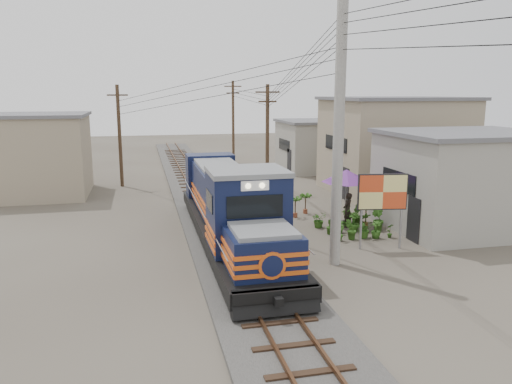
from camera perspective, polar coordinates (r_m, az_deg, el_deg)
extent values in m
plane|color=#473F35|center=(19.18, -1.49, -8.51)|extent=(120.00, 120.00, 0.00)
cube|color=#595651|center=(28.64, -5.49, -1.67)|extent=(3.60, 70.00, 0.16)
cube|color=#51331E|center=(28.54, -6.56, -1.37)|extent=(0.08, 70.00, 0.12)
cube|color=#51331E|center=(28.68, -4.44, -1.26)|extent=(0.08, 70.00, 0.12)
cube|color=black|center=(21.46, -2.93, -4.27)|extent=(2.72, 15.02, 0.52)
cube|color=black|center=(17.17, -0.13, -9.31)|extent=(2.07, 3.00, 0.61)
cube|color=black|center=(26.02, -4.74, -2.13)|extent=(2.07, 3.00, 0.61)
cube|color=#0E1535|center=(15.78, 0.78, -7.05)|extent=(2.23, 2.25, 1.41)
cube|color=#0E1535|center=(17.77, -1.01, -2.41)|extent=(2.67, 2.44, 2.91)
cube|color=slate|center=(17.47, -1.03, 2.38)|extent=(2.72, 2.56, 0.17)
cube|color=black|center=(16.48, -0.13, -1.67)|extent=(1.91, 0.06, 0.75)
cube|color=white|center=(16.33, -0.12, 0.73)|extent=(0.94, 0.06, 0.33)
cube|color=#0E1535|center=(23.44, -3.97, 0.02)|extent=(2.12, 9.20, 2.16)
cube|color=slate|center=(23.24, -4.01, 2.74)|extent=(1.91, 9.20, 0.17)
cube|color=#DF5515|center=(21.33, -2.94, -2.93)|extent=(2.76, 15.02, 0.13)
cube|color=#DF5515|center=(21.26, -2.95, -2.19)|extent=(2.76, 15.02, 0.13)
cube|color=#DF5515|center=(21.20, -2.96, -1.45)|extent=(2.76, 15.02, 0.13)
cylinder|color=#9E9B93|center=(18.64, 9.42, 6.53)|extent=(0.40, 0.40, 10.00)
cylinder|color=#4C3826|center=(32.83, 1.31, 6.10)|extent=(0.24, 0.24, 7.00)
cube|color=#4C3826|center=(32.69, 1.33, 11.35)|extent=(1.60, 0.10, 0.10)
cube|color=#4C3826|center=(32.70, 1.33, 10.30)|extent=(1.20, 0.10, 0.10)
cylinder|color=#4C3826|center=(46.52, -2.63, 7.97)|extent=(0.24, 0.24, 7.50)
cube|color=#4C3826|center=(46.44, -2.66, 11.98)|extent=(1.60, 0.10, 0.10)
cube|color=#4C3826|center=(46.44, -2.66, 11.24)|extent=(1.20, 0.10, 0.10)
cylinder|color=#4C3826|center=(35.83, -15.32, 6.15)|extent=(0.24, 0.24, 7.00)
cube|color=#4C3826|center=(35.71, -15.57, 10.95)|extent=(1.60, 0.10, 0.10)
cube|color=#4C3826|center=(35.71, -15.52, 9.99)|extent=(1.20, 0.10, 0.10)
cube|color=gray|center=(25.94, 22.77, 1.01)|extent=(7.00, 6.00, 4.50)
cube|color=slate|center=(25.66, 23.17, 6.17)|extent=(7.35, 6.30, 0.20)
cube|color=black|center=(24.03, 15.97, 1.24)|extent=(0.05, 3.00, 0.90)
cube|color=gray|center=(33.94, 15.42, 5.02)|extent=(8.00, 7.00, 6.00)
cube|color=slate|center=(33.75, 15.70, 10.26)|extent=(8.40, 7.35, 0.20)
cube|color=black|center=(32.19, 9.11, 5.50)|extent=(0.05, 3.50, 0.90)
cube|color=gray|center=(42.51, 7.16, 5.20)|extent=(6.00, 6.00, 4.00)
cube|color=slate|center=(42.34, 7.24, 8.03)|extent=(6.30, 6.30, 0.20)
cube|color=black|center=(41.55, 3.24, 5.41)|extent=(0.05, 3.00, 0.90)
cube|color=gray|center=(34.52, -23.68, 3.74)|extent=(6.00, 6.00, 5.00)
cube|color=slate|center=(34.31, -24.03, 8.04)|extent=(6.30, 6.30, 0.20)
cylinder|color=#99999E|center=(21.35, 11.91, -3.37)|extent=(0.10, 0.10, 2.36)
cylinder|color=#99999E|center=(21.86, 16.22, -3.24)|extent=(0.10, 0.10, 2.36)
cube|color=black|center=(21.31, 14.26, 0.02)|extent=(2.07, 0.46, 1.51)
cube|color=#D6431C|center=(21.28, 14.29, 0.00)|extent=(1.97, 0.41, 1.42)
cylinder|color=black|center=(25.63, 10.11, -3.43)|extent=(0.50, 0.50, 0.10)
cylinder|color=#99999E|center=(25.35, 10.20, -0.81)|extent=(0.05, 0.05, 2.49)
cone|color=#662A7F|center=(25.13, 10.30, 1.84)|extent=(3.13, 3.13, 0.62)
imported|color=black|center=(24.74, 10.42, -2.06)|extent=(0.74, 0.72, 1.71)
imported|color=#2C5819|center=(22.49, 9.51, -4.29)|extent=(0.64, 0.57, 1.02)
imported|color=#2C5819|center=(22.81, 10.77, -4.24)|extent=(0.53, 0.44, 0.92)
imported|color=#2C5819|center=(23.21, 12.29, -4.16)|extent=(0.88, 0.81, 0.83)
imported|color=#2C5819|center=(23.26, 13.55, -4.22)|extent=(0.62, 0.62, 0.79)
imported|color=#2C5819|center=(23.53, 15.06, -4.27)|extent=(0.41, 0.34, 0.67)
imported|color=#2C5819|center=(23.46, 8.55, -3.90)|extent=(0.54, 0.56, 0.79)
imported|color=#2C5819|center=(23.80, 9.57, -3.84)|extent=(0.60, 0.67, 0.68)
imported|color=#2C5819|center=(24.13, 11.10, -3.39)|extent=(0.66, 0.66, 0.93)
imported|color=#2C5819|center=(24.13, 12.37, -3.38)|extent=(0.53, 0.38, 0.97)
imported|color=#2C5819|center=(24.55, 13.72, -3.00)|extent=(0.66, 0.74, 1.13)
imported|color=#2C5819|center=(24.57, 7.20, -3.13)|extent=(0.85, 0.78, 0.81)
imported|color=#2C5819|center=(24.63, 8.83, -3.06)|extent=(0.69, 0.69, 0.88)
imported|color=#2C5819|center=(24.83, 10.29, -2.76)|extent=(0.42, 0.59, 1.07)
imported|color=#2C5819|center=(25.26, 11.41, -2.53)|extent=(0.66, 0.73, 1.10)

